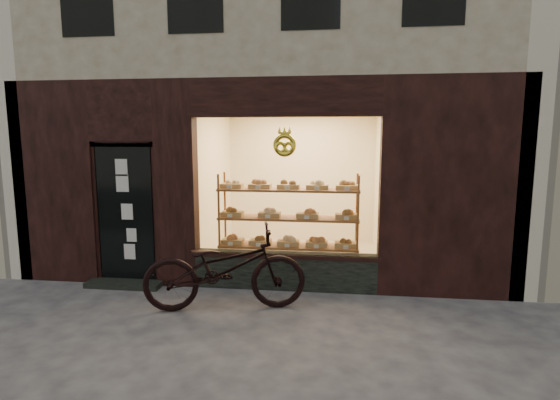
# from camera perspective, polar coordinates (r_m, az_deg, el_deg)

# --- Properties ---
(ground) EXTENTS (90.00, 90.00, 0.00)m
(ground) POSITION_cam_1_polar(r_m,az_deg,el_deg) (4.89, -7.92, -19.49)
(ground) COLOR #3A3A3F
(display_shelf) EXTENTS (2.20, 0.45, 1.70)m
(display_shelf) POSITION_cam_1_polar(r_m,az_deg,el_deg) (6.90, 1.10, -3.42)
(display_shelf) COLOR brown
(display_shelf) RESTS_ON ground
(bicycle) EXTENTS (2.23, 1.20, 1.11)m
(bicycle) POSITION_cam_1_polar(r_m,az_deg,el_deg) (5.84, -7.23, -8.85)
(bicycle) COLOR black
(bicycle) RESTS_ON ground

